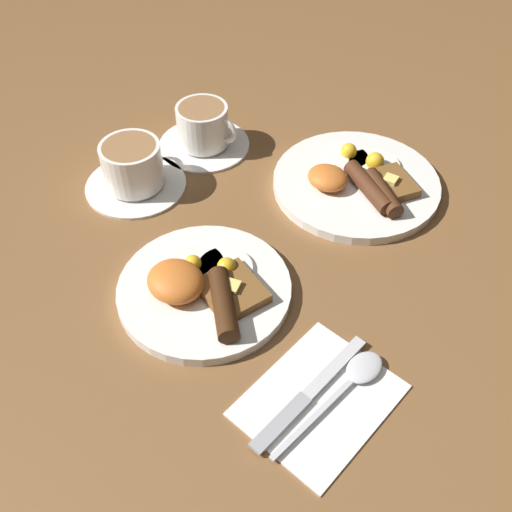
{
  "coord_description": "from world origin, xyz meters",
  "views": [
    {
      "loc": [
        0.4,
        -0.33,
        0.61
      ],
      "look_at": [
        0.02,
        0.08,
        0.03
      ],
      "focal_mm": 42.0,
      "sensor_mm": 36.0,
      "label": 1
    }
  ],
  "objects_px": {
    "breakfast_plate_near": "(203,287)",
    "knife": "(305,398)",
    "breakfast_plate_far": "(358,182)",
    "spoon": "(354,377)",
    "teacup_far": "(203,130)",
    "teacup_near": "(133,169)"
  },
  "relations": [
    {
      "from": "breakfast_plate_near",
      "to": "knife",
      "type": "relative_size",
      "value": 1.18
    },
    {
      "from": "breakfast_plate_far",
      "to": "spoon",
      "type": "bearing_deg",
      "value": -54.45
    },
    {
      "from": "teacup_far",
      "to": "spoon",
      "type": "distance_m",
      "value": 0.5
    },
    {
      "from": "teacup_far",
      "to": "knife",
      "type": "relative_size",
      "value": 0.79
    },
    {
      "from": "teacup_far",
      "to": "knife",
      "type": "bearing_deg",
      "value": -30.83
    },
    {
      "from": "teacup_near",
      "to": "teacup_far",
      "type": "relative_size",
      "value": 1.03
    },
    {
      "from": "breakfast_plate_far",
      "to": "teacup_near",
      "type": "relative_size",
      "value": 1.65
    },
    {
      "from": "breakfast_plate_near",
      "to": "spoon",
      "type": "bearing_deg",
      "value": 7.09
    },
    {
      "from": "breakfast_plate_near",
      "to": "spoon",
      "type": "relative_size",
      "value": 1.24
    },
    {
      "from": "breakfast_plate_far",
      "to": "teacup_near",
      "type": "height_order",
      "value": "teacup_near"
    },
    {
      "from": "breakfast_plate_near",
      "to": "teacup_near",
      "type": "xyz_separation_m",
      "value": [
        -0.24,
        0.08,
        0.02
      ]
    },
    {
      "from": "breakfast_plate_near",
      "to": "knife",
      "type": "xyz_separation_m",
      "value": [
        0.2,
        -0.03,
        -0.01
      ]
    },
    {
      "from": "breakfast_plate_near",
      "to": "breakfast_plate_far",
      "type": "xyz_separation_m",
      "value": [
        0.02,
        0.32,
        -0.0
      ]
    },
    {
      "from": "knife",
      "to": "spoon",
      "type": "height_order",
      "value": "spoon"
    },
    {
      "from": "breakfast_plate_far",
      "to": "spoon",
      "type": "relative_size",
      "value": 1.41
    },
    {
      "from": "spoon",
      "to": "teacup_near",
      "type": "bearing_deg",
      "value": 85.43
    },
    {
      "from": "breakfast_plate_far",
      "to": "teacup_near",
      "type": "distance_m",
      "value": 0.35
    },
    {
      "from": "teacup_far",
      "to": "breakfast_plate_far",
      "type": "bearing_deg",
      "value": 18.67
    },
    {
      "from": "teacup_near",
      "to": "teacup_far",
      "type": "xyz_separation_m",
      "value": [
        0.0,
        0.15,
        -0.0
      ]
    },
    {
      "from": "spoon",
      "to": "breakfast_plate_near",
      "type": "bearing_deg",
      "value": 99.13
    },
    {
      "from": "breakfast_plate_near",
      "to": "teacup_far",
      "type": "height_order",
      "value": "teacup_far"
    },
    {
      "from": "teacup_near",
      "to": "spoon",
      "type": "relative_size",
      "value": 0.86
    }
  ]
}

